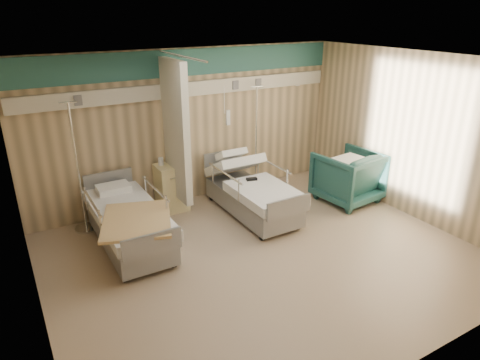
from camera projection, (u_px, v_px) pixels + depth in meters
name	position (u px, v px, depth m)	size (l,w,h in m)	color
ground	(264.00, 256.00, 6.34)	(6.00, 5.00, 0.00)	gray
room_walls	(254.00, 131.00, 5.83)	(6.04, 5.04, 2.82)	tan
bed_right	(252.00, 198.00, 7.54)	(1.00, 2.16, 0.63)	white
bed_left	(130.00, 228.00, 6.51)	(1.00, 2.16, 0.63)	white
bedside_cabinet	(171.00, 188.00, 7.68)	(0.50, 0.48, 0.85)	#F3E098
visitor_armchair	(348.00, 177.00, 8.01)	(1.03, 1.06, 0.97)	#1E4C48
waffle_blanket	(352.00, 151.00, 7.82)	(0.55, 0.49, 0.06)	white
iv_stand_right	(256.00, 168.00, 8.61)	(0.37, 0.37, 2.07)	silver
iv_stand_left	(83.00, 205.00, 6.97)	(0.38, 0.38, 2.14)	silver
call_remote	(252.00, 179.00, 7.45)	(0.19, 0.08, 0.04)	black
tan_blanket	(137.00, 220.00, 6.01)	(0.93, 1.17, 0.04)	tan
toiletry_bag	(178.00, 162.00, 7.52)	(0.22, 0.14, 0.12)	black
white_cup	(161.00, 161.00, 7.51)	(0.09, 0.09, 0.13)	white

